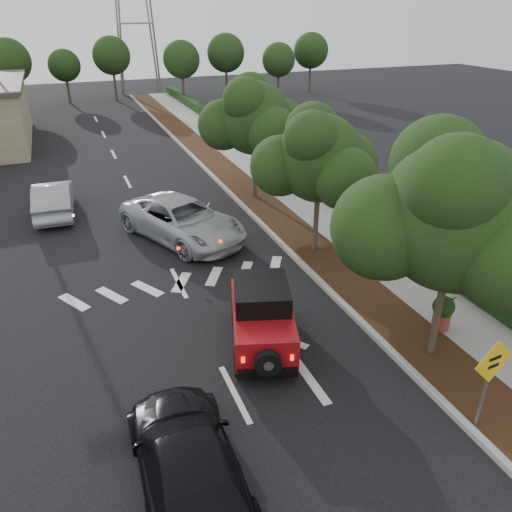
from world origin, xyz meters
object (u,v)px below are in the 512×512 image
silver_suv_ahead (183,220)px  speed_hump_sign (490,372)px  red_jeep (262,314)px  black_suv_oncoming (188,464)px

silver_suv_ahead → speed_hump_sign: bearing=-97.9°
red_jeep → silver_suv_ahead: bearing=109.8°
black_suv_oncoming → speed_hump_sign: speed_hump_sign is taller
red_jeep → speed_hump_sign: bearing=-38.0°
black_suv_oncoming → speed_hump_sign: bearing=174.1°
red_jeep → silver_suv_ahead: (-0.35, 7.84, -0.13)m
speed_hump_sign → red_jeep: bearing=119.6°
red_jeep → black_suv_oncoming: 5.13m
black_suv_oncoming → speed_hump_sign: size_ratio=2.07×
red_jeep → silver_suv_ahead: size_ratio=0.64×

